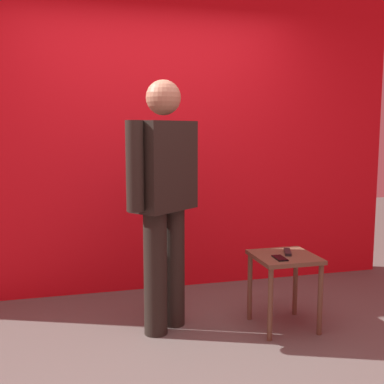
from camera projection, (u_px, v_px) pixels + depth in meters
The scene contains 6 objects.
ground_plane at pixel (195, 368), 2.89m from camera, with size 12.00×12.00×0.00m, color #59544F.
back_wall_red at pixel (150, 139), 4.21m from camera, with size 4.62×0.12×2.71m, color red.
standing_person at pixel (164, 193), 3.32m from camera, with size 0.62×0.53×1.78m.
side_table at pixel (284, 268), 3.43m from camera, with size 0.44×0.44×0.54m.
cell_phone at pixel (280, 258), 3.32m from camera, with size 0.07×0.14×0.01m, color black.
tv_remote at pixel (288, 252), 3.46m from camera, with size 0.04×0.17×0.02m, color black.
Camera 1 is at (-0.70, -2.63, 1.44)m, focal length 44.32 mm.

